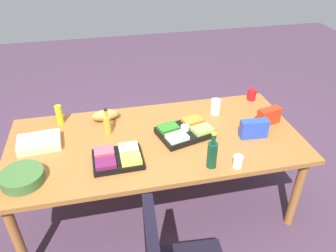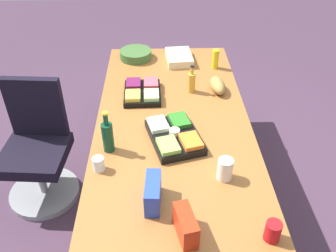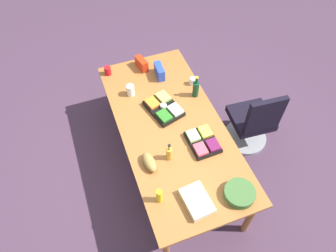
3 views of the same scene
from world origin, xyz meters
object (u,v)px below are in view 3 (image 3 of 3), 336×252
Objects in this scene: mayo_jar at (131,90)px; fruit_platter at (203,141)px; paper_cup at (193,81)px; office_chair at (252,124)px; dressing_bottle at (169,153)px; sheet_cake at (197,201)px; bread_loaf at (149,162)px; veggie_tray at (164,108)px; conference_table at (171,130)px; mustard_bottle at (159,196)px; wine_bottle at (196,89)px; chip_bag_red at (142,64)px; red_solo_cup at (108,71)px; chip_bag_blue at (159,71)px; salad_bowl at (239,193)px.

mayo_jar reaches higher than fruit_platter.
office_chair is at bearing 46.17° from paper_cup.
mayo_jar is at bearing -173.30° from dressing_bottle.
sheet_cake is at bearing 6.91° from mayo_jar.
mayo_jar is 1.51× the size of paper_cup.
paper_cup is at bearing -133.83° from office_chair.
sheet_cake is at bearing 27.67° from bread_loaf.
veggie_tray is 2.11× the size of dressing_bottle.
dressing_bottle is 0.54m from sheet_cake.
fruit_platter is (0.32, 0.23, 0.10)m from conference_table.
office_chair reaches higher than veggie_tray.
sheet_cake is at bearing 65.28° from mustard_bottle.
wine_bottle is (-0.08, 0.42, 0.07)m from veggie_tray.
chip_bag_red is 0.62× the size of sheet_cake.
mustard_bottle is 0.71× the size of bread_loaf.
bread_loaf is (1.40, 0.07, -0.01)m from red_solo_cup.
chip_bag_red reaches higher than bread_loaf.
red_solo_cup is at bearing -125.86° from office_chair.
veggie_tray is 1.15m from sheet_cake.
conference_table is 1.12m from red_solo_cup.
wine_bottle is (0.66, 0.44, 0.04)m from chip_bag_red.
red_solo_cup reaches higher than paper_cup.
chip_bag_blue reaches higher than bread_loaf.
paper_cup is (-0.56, -0.58, 0.42)m from office_chair.
veggie_tray is at bearing -105.65° from office_chair.
veggie_tray is 2.84× the size of mustard_bottle.
mustard_bottle reaches higher than veggie_tray.
mustard_bottle reaches higher than paper_cup.
salad_bowl reaches higher than conference_table.
wine_bottle is (-1.09, 0.82, 0.03)m from mustard_bottle.
fruit_platter is at bearing 34.81° from conference_table.
mustard_bottle reaches higher than salad_bowl.
mustard_bottle is at bearing 1.37° from red_solo_cup.
chip_bag_blue is 0.63m from red_solo_cup.
conference_table is 9.74× the size of bread_loaf.
sheet_cake is at bearing -53.28° from office_chair.
office_chair is 0.91m from paper_cup.
wine_bottle is at bearing -13.12° from paper_cup.
chip_bag_red is at bearing -134.77° from paper_cup.
sheet_cake is (1.50, 0.18, -0.03)m from mayo_jar.
paper_cup reaches higher than conference_table.
office_chair is at bearing 102.90° from bread_loaf.
chip_bag_blue reaches higher than paper_cup.
bread_loaf is at bearing -14.34° from chip_bag_red.
paper_cup is at bearing 164.02° from fruit_platter.
chip_bag_blue is (-0.83, -0.91, 0.45)m from office_chair.
chip_bag_red is at bearing -170.67° from salad_bowl.
fruit_platter is at bearing -15.98° from paper_cup.
bread_loaf is (0.62, -0.37, 0.01)m from veggie_tray.
chip_bag_red is 0.87× the size of dressing_bottle.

